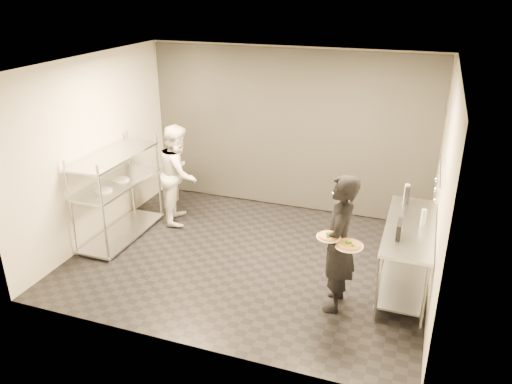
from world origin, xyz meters
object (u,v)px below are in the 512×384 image
(pass_rack, at_px, (118,191))
(prep_counter, at_px, (408,246))
(bottle_dark, at_px, (407,196))
(chef, at_px, (178,174))
(bottle_clear, at_px, (423,217))
(bottle_green, at_px, (407,193))
(pizza_plate_near, at_px, (329,236))
(pizza_plate_far, at_px, (349,245))
(salad_plate, at_px, (344,192))
(pos_monitor, at_px, (399,229))
(waiter, at_px, (338,244))

(pass_rack, relative_size, prep_counter, 0.89)
(bottle_dark, bearing_deg, chef, 176.92)
(prep_counter, bearing_deg, bottle_clear, 21.73)
(prep_counter, bearing_deg, bottle_green, 98.77)
(pizza_plate_near, height_order, pizza_plate_far, pizza_plate_near)
(salad_plate, bearing_deg, pos_monitor, -0.10)
(pizza_plate_near, bearing_deg, waiter, 69.31)
(bottle_dark, bearing_deg, pass_rack, -171.20)
(salad_plate, relative_size, bottle_clear, 1.26)
(waiter, bearing_deg, bottle_clear, 127.03)
(pizza_plate_far, height_order, bottle_green, bottle_green)
(bottle_dark, bearing_deg, bottle_green, 99.55)
(salad_plate, bearing_deg, prep_counter, 24.30)
(chef, bearing_deg, prep_counter, -122.04)
(chef, relative_size, bottle_green, 6.42)
(chef, height_order, pizza_plate_near, chef)
(pos_monitor, bearing_deg, pizza_plate_near, -143.23)
(salad_plate, height_order, bottle_clear, salad_plate)
(bottle_green, xyz_separation_m, bottle_clear, (0.25, -0.68, -0.02))
(chef, bearing_deg, pizza_plate_far, -139.52)
(bottle_clear, bearing_deg, bottle_green, 110.46)
(prep_counter, bearing_deg, chef, 167.19)
(bottle_clear, height_order, bottle_dark, bottle_dark)
(bottle_green, bearing_deg, salad_plate, -122.50)
(pass_rack, height_order, bottle_clear, pass_rack)
(prep_counter, bearing_deg, pizza_plate_far, -122.72)
(pass_rack, relative_size, salad_plate, 5.87)
(prep_counter, xyz_separation_m, pos_monitor, (-0.12, -0.37, 0.39))
(salad_plate, xyz_separation_m, bottle_clear, (0.95, 0.42, -0.38))
(bottle_clear, bearing_deg, salad_plate, -156.07)
(chef, bearing_deg, pass_rack, 125.57)
(pizza_plate_near, xyz_separation_m, salad_plate, (0.05, 0.56, 0.33))
(waiter, xyz_separation_m, bottle_clear, (0.92, 0.76, 0.15))
(pass_rack, xyz_separation_m, chef, (0.60, 0.85, 0.06))
(prep_counter, xyz_separation_m, waiter, (-0.78, -0.71, 0.25))
(waiter, distance_m, pizza_plate_far, 0.34)
(chef, distance_m, pos_monitor, 3.81)
(chef, xyz_separation_m, bottle_green, (3.62, -0.12, 0.22))
(chef, distance_m, bottle_green, 3.63)
(pass_rack, bearing_deg, pos_monitor, -4.97)
(waiter, bearing_deg, bottle_dark, 150.77)
(bottle_dark, bearing_deg, salad_plate, -125.00)
(chef, distance_m, bottle_clear, 3.96)
(salad_plate, xyz_separation_m, bottle_dark, (0.71, 1.02, -0.36))
(pos_monitor, distance_m, bottle_green, 1.10)
(pass_rack, relative_size, pizza_plate_near, 5.67)
(chef, bearing_deg, salad_plate, -131.85)
(pos_monitor, bearing_deg, bottle_dark, 88.76)
(salad_plate, bearing_deg, chef, 157.38)
(prep_counter, height_order, bottle_green, bottle_green)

